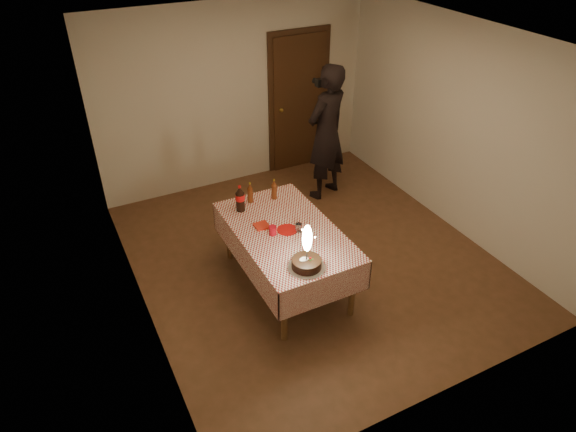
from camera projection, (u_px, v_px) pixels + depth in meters
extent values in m
cube|color=brown|center=(311.00, 257.00, 6.25)|extent=(4.00, 4.50, 0.01)
cube|color=beige|center=(235.00, 96.00, 7.22)|extent=(4.00, 0.04, 2.60)
cube|color=beige|center=(460.00, 285.00, 3.86)|extent=(4.00, 0.04, 2.60)
cube|color=beige|center=(127.00, 207.00, 4.78)|extent=(0.04, 4.50, 2.60)
cube|color=beige|center=(456.00, 128.00, 6.30)|extent=(0.04, 4.50, 2.60)
cube|color=silver|center=(318.00, 39.00, 4.83)|extent=(4.00, 4.50, 0.04)
cube|color=#472814|center=(299.00, 104.00, 7.72)|extent=(0.85, 0.05, 2.05)
sphere|color=#B28C33|center=(281.00, 110.00, 7.58)|extent=(0.06, 0.06, 0.06)
cube|color=brown|center=(286.00, 232.00, 5.46)|extent=(0.90, 1.60, 0.04)
cylinder|color=brown|center=(284.00, 313.00, 4.96)|extent=(0.07, 0.07, 0.69)
cylinder|color=brown|center=(352.00, 289.00, 5.25)|extent=(0.07, 0.07, 0.69)
cylinder|color=brown|center=(228.00, 234.00, 6.06)|extent=(0.07, 0.07, 0.69)
cylinder|color=brown|center=(287.00, 218.00, 6.36)|extent=(0.07, 0.07, 0.69)
cube|color=silver|center=(286.00, 230.00, 5.44)|extent=(1.02, 1.72, 0.01)
cube|color=silver|center=(326.00, 291.00, 4.90)|extent=(1.02, 0.01, 0.34)
cube|color=silver|center=(254.00, 206.00, 6.17)|extent=(1.02, 0.01, 0.34)
cube|color=silver|center=(243.00, 257.00, 5.35)|extent=(0.01, 1.72, 0.34)
cube|color=silver|center=(326.00, 232.00, 5.73)|extent=(0.01, 1.72, 0.34)
cylinder|color=white|center=(306.00, 267.00, 4.91)|extent=(0.36, 0.36, 0.01)
cylinder|color=black|center=(307.00, 263.00, 4.89)|extent=(0.28, 0.28, 0.09)
cylinder|color=white|center=(304.00, 259.00, 4.87)|extent=(0.07, 0.07, 0.00)
sphere|color=red|center=(310.00, 258.00, 4.86)|extent=(0.02, 0.02, 0.02)
cube|color=#19721E|center=(312.00, 259.00, 4.87)|extent=(0.02, 0.01, 0.00)
cube|color=#19721E|center=(310.00, 260.00, 4.85)|extent=(0.01, 0.02, 0.00)
cylinder|color=#262628|center=(307.00, 255.00, 4.83)|extent=(0.01, 0.01, 0.12)
ellipsoid|color=#FFF2BF|center=(307.00, 238.00, 4.73)|extent=(0.09, 0.09, 0.29)
sphere|color=white|center=(307.00, 248.00, 4.79)|extent=(0.04, 0.04, 0.04)
cylinder|color=#AB0E0B|center=(287.00, 230.00, 5.43)|extent=(0.22, 0.22, 0.01)
cylinder|color=#A60B18|center=(273.00, 230.00, 5.34)|extent=(0.08, 0.08, 0.10)
cylinder|color=silver|center=(299.00, 228.00, 5.40)|extent=(0.07, 0.07, 0.09)
cube|color=red|center=(262.00, 226.00, 5.49)|extent=(0.15, 0.15, 0.02)
cylinder|color=black|center=(240.00, 202.00, 5.70)|extent=(0.10, 0.10, 0.22)
cylinder|color=red|center=(240.00, 197.00, 5.67)|extent=(0.10, 0.10, 0.07)
cone|color=black|center=(240.00, 190.00, 5.62)|extent=(0.10, 0.10, 0.08)
cylinder|color=red|center=(239.00, 187.00, 5.60)|extent=(0.03, 0.03, 0.02)
cylinder|color=#5B270F|center=(250.00, 195.00, 5.86)|extent=(0.06, 0.06, 0.18)
cone|color=#5B270F|center=(250.00, 186.00, 5.80)|extent=(0.06, 0.06, 0.06)
cylinder|color=olive|center=(250.00, 183.00, 5.78)|extent=(0.02, 0.02, 0.02)
cylinder|color=#5B270F|center=(274.00, 192.00, 5.93)|extent=(0.06, 0.06, 0.18)
cone|color=#5B270F|center=(274.00, 183.00, 5.86)|extent=(0.06, 0.06, 0.06)
cylinder|color=olive|center=(274.00, 180.00, 5.84)|extent=(0.02, 0.02, 0.02)
imported|color=black|center=(326.00, 133.00, 7.01)|extent=(0.81, 0.67, 1.91)
cube|color=black|center=(321.00, 83.00, 6.71)|extent=(0.15, 0.13, 0.10)
cylinder|color=black|center=(316.00, 81.00, 6.75)|extent=(0.10, 0.10, 0.08)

